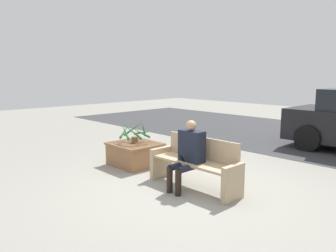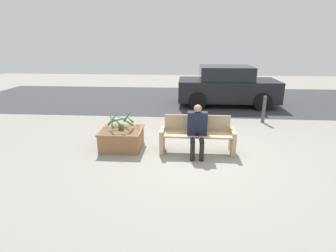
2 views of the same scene
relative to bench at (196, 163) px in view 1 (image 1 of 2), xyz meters
The scene contains 6 objects.
ground_plane 0.50m from the bench, 100.76° to the right, with size 30.00×30.00×0.00m, color gray.
road_surface 5.92m from the bench, 90.50° to the left, with size 20.00×6.00×0.01m, color #38383A.
bench is the anchor object (origin of this frame).
person_seated 0.29m from the bench, 93.64° to the right, with size 0.45×0.58×1.18m.
planter_box 1.84m from the bench, behind, with size 1.00×0.92×0.48m.
potted_plant 1.86m from the bench, behind, with size 0.65×0.65×0.50m.
Camera 1 is at (3.70, -3.82, 1.95)m, focal length 35.00 mm.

